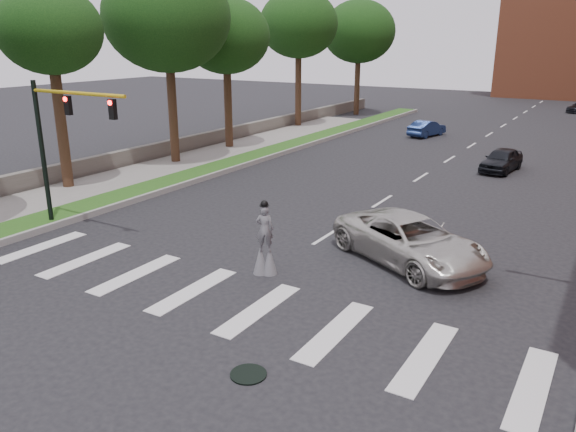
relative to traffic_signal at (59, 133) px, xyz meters
The scene contains 16 objects.
ground_plane 11.04m from the traffic_signal, 17.05° to the right, with size 160.00×160.00×0.00m, color black.
grass_median 17.56m from the traffic_signal, 95.77° to the left, with size 2.00×60.00×0.25m, color #214F16.
median_curb 17.48m from the traffic_signal, 92.25° to the left, with size 0.20×60.00×0.28m, color gray.
sidewalk_left 9.37m from the traffic_signal, 123.98° to the left, with size 4.00×60.00×0.18m, color gray.
stone_wall 20.64m from the traffic_signal, 110.80° to the left, with size 0.50×56.00×1.10m, color #5C574F.
manhole 14.33m from the traffic_signal, 21.36° to the right, with size 0.90×0.90×0.04m, color black.
traffic_signal is the anchor object (origin of this frame).
stilt_performer 10.24m from the traffic_signal, ahead, with size 0.81×0.65×2.66m.
suv_crossing 14.59m from the traffic_signal, 16.15° to the left, with size 2.86×6.21×1.72m, color beige.
car_near 25.27m from the traffic_signal, 57.48° to the left, with size 1.67×4.16×1.42m, color black.
car_mid 32.05m from the traffic_signal, 80.11° to the left, with size 1.39×4.00×1.32m, color navy.
tree_1 8.24m from the traffic_signal, 142.05° to the left, with size 5.21×5.21×10.45m.
tree_2 14.27m from the traffic_signal, 112.60° to the left, with size 7.78×7.78×12.36m.
tree_3 19.56m from the traffic_signal, 106.12° to the left, with size 6.20×6.20×10.63m.
tree_4 31.33m from the traffic_signal, 101.79° to the left, with size 6.91×6.91×11.96m.
tree_5 41.84m from the traffic_signal, 97.54° to the left, with size 7.49×7.49×11.68m.
Camera 1 is at (9.94, -11.62, 7.81)m, focal length 35.00 mm.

